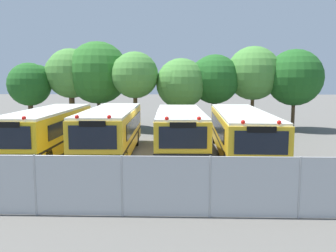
% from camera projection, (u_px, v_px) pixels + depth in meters
% --- Properties ---
extents(ground_plane, '(160.00, 160.00, 0.00)m').
position_uv_depth(ground_plane, '(146.00, 155.00, 19.40)').
color(ground_plane, '#595651').
extents(school_bus_0, '(2.51, 9.73, 2.59)m').
position_uv_depth(school_bus_0, '(49.00, 130.00, 19.40)').
color(school_bus_0, yellow).
rests_on(school_bus_0, ground_plane).
extents(school_bus_1, '(2.71, 9.60, 2.65)m').
position_uv_depth(school_bus_1, '(111.00, 130.00, 19.13)').
color(school_bus_1, yellow).
rests_on(school_bus_1, ground_plane).
extents(school_bus_2, '(2.76, 9.34, 2.55)m').
position_uv_depth(school_bus_2, '(180.00, 130.00, 19.39)').
color(school_bus_2, yellow).
rests_on(school_bus_2, ground_plane).
extents(school_bus_3, '(2.88, 11.23, 2.53)m').
position_uv_depth(school_bus_3, '(241.00, 131.00, 19.18)').
color(school_bus_3, yellow).
rests_on(school_bus_3, ground_plane).
extents(tree_0, '(3.52, 3.50, 5.45)m').
position_uv_depth(tree_0, '(31.00, 83.00, 28.93)').
color(tree_0, '#4C3823').
rests_on(tree_0, ground_plane).
extents(tree_1, '(4.19, 4.10, 6.65)m').
position_uv_depth(tree_1, '(69.00, 73.00, 29.51)').
color(tree_1, '#4C3823').
rests_on(tree_1, ground_plane).
extents(tree_2, '(5.15, 5.15, 7.22)m').
position_uv_depth(tree_2, '(96.00, 74.00, 29.59)').
color(tree_2, '#4C3823').
rests_on(tree_2, ground_plane).
extents(tree_3, '(3.67, 3.67, 6.27)m').
position_uv_depth(tree_3, '(133.00, 74.00, 28.00)').
color(tree_3, '#4C3823').
rests_on(tree_3, ground_plane).
extents(tree_4, '(4.03, 4.03, 5.78)m').
position_uv_depth(tree_4, '(179.00, 83.00, 28.42)').
color(tree_4, '#4C3823').
rests_on(tree_4, ground_plane).
extents(tree_5, '(4.07, 4.01, 6.11)m').
position_uv_depth(tree_5, '(213.00, 79.00, 28.86)').
color(tree_5, '#4C3823').
rests_on(tree_5, ground_plane).
extents(tree_6, '(4.38, 4.38, 6.79)m').
position_uv_depth(tree_6, '(252.00, 74.00, 29.16)').
color(tree_6, '#4C3823').
rests_on(tree_6, ground_plane).
extents(tree_7, '(4.52, 4.52, 6.50)m').
position_uv_depth(tree_7, '(295.00, 79.00, 28.51)').
color(tree_7, '#4C3823').
rests_on(tree_7, ground_plane).
extents(chainlink_fence, '(15.75, 0.07, 1.87)m').
position_uv_depth(chainlink_fence, '(122.00, 185.00, 10.59)').
color(chainlink_fence, '#9EA0A3').
rests_on(chainlink_fence, ground_plane).
extents(traffic_cone, '(0.49, 0.49, 0.64)m').
position_uv_depth(traffic_cone, '(86.00, 196.00, 11.54)').
color(traffic_cone, '#EA5914').
rests_on(traffic_cone, ground_plane).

